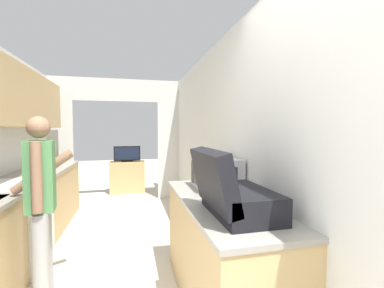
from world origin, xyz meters
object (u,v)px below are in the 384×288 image
tv_cabinet (127,177)px  television (127,154)px  suitcase (231,193)px  range_oven (11,225)px  microwave (216,173)px  person (41,205)px  knife (30,175)px

tv_cabinet → television: size_ratio=1.32×
suitcase → tv_cabinet: size_ratio=0.80×
range_oven → suitcase: (1.89, -1.46, 0.59)m
microwave → suitcase: bearing=-101.6°
range_oven → tv_cabinet: bearing=69.5°
range_oven → person: (0.51, -0.69, 0.39)m
microwave → tv_cabinet: bearing=103.0°
range_oven → knife: bearing=88.3°
tv_cabinet → knife: size_ratio=2.58×
range_oven → television: size_ratio=1.74×
knife → suitcase: bearing=-62.1°
suitcase → tv_cabinet: suitcase is taller
television → person: bearing=-99.9°
range_oven → television: television is taller
person → tv_cabinet: person is taller
person → tv_cabinet: (0.65, 3.80, -0.47)m
knife → tv_cabinet: bearing=50.7°
microwave → knife: (-2.03, 1.24, -0.14)m
tv_cabinet → knife: bearing=-113.9°
person → range_oven: bearing=28.6°
person → microwave: person is taller
person → suitcase: (1.38, -0.77, 0.20)m
tv_cabinet → television: television is taller
person → knife: person is taller
person → suitcase: size_ratio=2.50×
person → tv_cabinet: 3.89m
suitcase → tv_cabinet: bearing=99.0°
suitcase → knife: size_ratio=2.07×
person → knife: size_ratio=5.17×
suitcase → microwave: suitcase is taller
television → suitcase: bearing=-80.9°
microwave → knife: 2.38m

